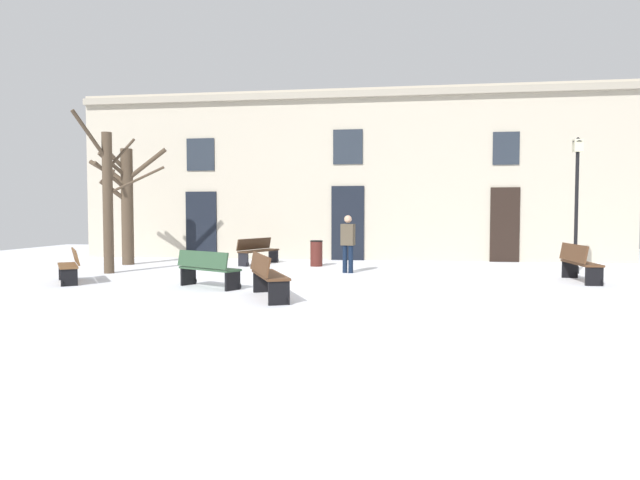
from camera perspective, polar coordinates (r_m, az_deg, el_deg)
ground_plane at (r=12.01m, az=-1.09°, el=-5.47°), size 32.69×32.69×0.00m
building_facade at (r=20.36m, az=2.65°, el=7.00°), size 20.43×0.60×6.32m
tree_foreground at (r=19.41m, az=-19.75°, el=4.06°), size 2.74×1.73×3.93m
tree_left_of_center at (r=16.81m, az=-21.37°, el=4.28°), size 2.05×2.26×4.56m
streetlamp at (r=17.25m, az=25.37°, el=4.73°), size 0.30×0.30×3.91m
litter_bin at (r=17.77m, az=-0.38°, el=-1.40°), size 0.43×0.43×0.84m
bench_back_to_back_right at (r=11.10m, az=-5.57°, el=-3.65°), size 1.21×1.92×0.91m
bench_near_center_tree at (r=18.56m, az=-6.58°, el=-1.10°), size 1.12×1.86×0.89m
bench_facing_shops at (r=14.91m, az=-24.79°, el=-2.42°), size 1.25×1.50×0.85m
bench_back_to_back_left at (r=15.23m, az=25.55°, el=-2.12°), size 0.55×1.81×0.96m
bench_by_litter_bin at (r=12.86m, az=-11.72°, el=-2.98°), size 1.70×1.26×0.87m
person_by_shop_door at (r=15.75m, az=2.95°, el=-0.11°), size 0.43×0.32×1.68m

